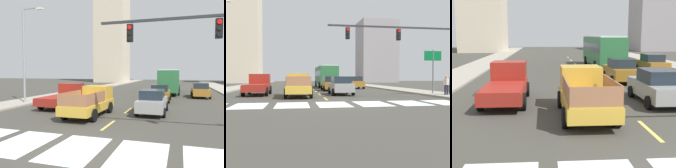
% 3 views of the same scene
% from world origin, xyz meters
% --- Properties ---
extents(sidewalk_left, '(3.40, 110.00, 0.15)m').
position_xyz_m(sidewalk_left, '(-10.87, 18.00, 0.07)').
color(sidewalk_left, '#9D9586').
rests_on(sidewalk_left, ground).
extents(lane_dash_0, '(0.16, 2.40, 0.01)m').
position_xyz_m(lane_dash_0, '(0.00, 4.00, 0.00)').
color(lane_dash_0, '#DCC654').
rests_on(lane_dash_0, ground).
extents(lane_dash_1, '(0.16, 2.40, 0.01)m').
position_xyz_m(lane_dash_1, '(0.00, 9.00, 0.00)').
color(lane_dash_1, '#DCC654').
rests_on(lane_dash_1, ground).
extents(lane_dash_2, '(0.16, 2.40, 0.01)m').
position_xyz_m(lane_dash_2, '(0.00, 14.00, 0.00)').
color(lane_dash_2, '#DCC654').
rests_on(lane_dash_2, ground).
extents(lane_dash_3, '(0.16, 2.40, 0.01)m').
position_xyz_m(lane_dash_3, '(0.00, 19.00, 0.00)').
color(lane_dash_3, '#DCC654').
rests_on(lane_dash_3, ground).
extents(lane_dash_4, '(0.16, 2.40, 0.01)m').
position_xyz_m(lane_dash_4, '(0.00, 24.00, 0.00)').
color(lane_dash_4, '#DCC654').
rests_on(lane_dash_4, ground).
extents(lane_dash_5, '(0.16, 2.40, 0.01)m').
position_xyz_m(lane_dash_5, '(0.00, 29.00, 0.00)').
color(lane_dash_5, '#DCC654').
rests_on(lane_dash_5, ground).
extents(lane_dash_6, '(0.16, 2.40, 0.01)m').
position_xyz_m(lane_dash_6, '(0.00, 34.00, 0.00)').
color(lane_dash_6, '#DCC654').
rests_on(lane_dash_6, ground).
extents(lane_dash_7, '(0.16, 2.40, 0.01)m').
position_xyz_m(lane_dash_7, '(0.00, 39.00, 0.00)').
color(lane_dash_7, '#DCC654').
rests_on(lane_dash_7, ground).
extents(pickup_stakebed, '(2.18, 5.20, 1.96)m').
position_xyz_m(pickup_stakebed, '(-2.06, 6.49, 0.94)').
color(pickup_stakebed, gold).
rests_on(pickup_stakebed, ground).
extents(pickup_dark, '(2.18, 5.20, 1.96)m').
position_xyz_m(pickup_dark, '(-5.71, 9.33, 0.92)').
color(pickup_dark, maroon).
rests_on(pickup_dark, ground).
extents(city_bus, '(2.72, 10.80, 3.32)m').
position_xyz_m(city_bus, '(2.37, 24.65, 1.95)').
color(city_bus, '#2B6D3D').
rests_on(city_bus, ground).
extents(sedan_far, '(2.02, 4.40, 1.72)m').
position_xyz_m(sedan_far, '(1.93, 8.29, 0.86)').
color(sedan_far, '#969796').
rests_on(sedan_far, ground).
extents(sedan_near_right, '(2.02, 4.40, 1.72)m').
position_xyz_m(sedan_near_right, '(6.06, 20.06, 0.86)').
color(sedan_near_right, '#A46C24').
rests_on(sedan_near_right, ground).
extents(sedan_mid, '(2.02, 4.40, 1.72)m').
position_xyz_m(sedan_mid, '(1.87, 15.19, 0.86)').
color(sedan_mid, '#9A681F').
rests_on(sedan_mid, ground).
extents(block_mid_left, '(10.44, 9.72, 17.89)m').
position_xyz_m(block_mid_left, '(21.40, 58.02, 8.94)').
color(block_mid_left, '#979194').
rests_on(block_mid_left, ground).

